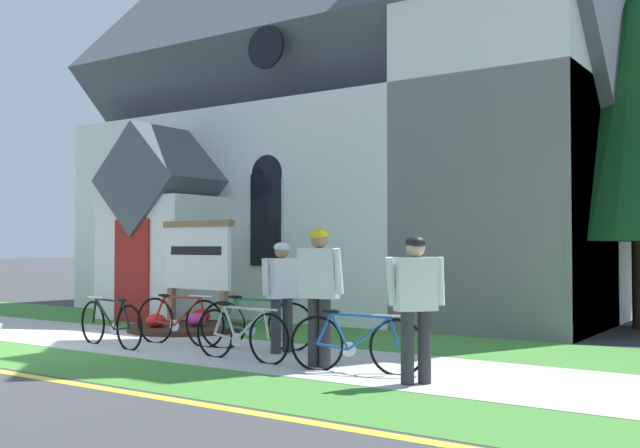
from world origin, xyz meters
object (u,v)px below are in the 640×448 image
object	(u,v)px
church_sign	(197,259)
cyclist_in_yellow_jersey	(319,284)
bicycle_red	(356,343)
bicycle_yellow	(179,321)
roadside_conifer	(639,107)
cyclist_in_blue_jersey	(282,289)
bicycle_silver	(241,334)
bicycle_white	(256,324)
cyclist_in_red_jersey	(416,297)
bicycle_green	(111,323)

from	to	relation	value
church_sign	cyclist_in_yellow_jersey	distance (m)	4.90
bicycle_red	bicycle_yellow	size ratio (longest dim) A/B	0.97
church_sign	roadside_conifer	world-z (taller)	roadside_conifer
church_sign	cyclist_in_blue_jersey	world-z (taller)	church_sign
roadside_conifer	bicycle_silver	bearing A→B (deg)	-117.12
cyclist_in_yellow_jersey	bicycle_silver	bearing A→B (deg)	-173.39
roadside_conifer	church_sign	bearing A→B (deg)	-144.59
bicycle_silver	cyclist_in_yellow_jersey	bearing A→B (deg)	6.61
bicycle_white	cyclist_in_blue_jersey	distance (m)	0.78
bicycle_red	bicycle_white	bearing A→B (deg)	158.82
church_sign	bicycle_silver	bearing A→B (deg)	-37.86
bicycle_red	bicycle_silver	size ratio (longest dim) A/B	0.99
bicycle_yellow	cyclist_in_yellow_jersey	bearing A→B (deg)	-9.76
cyclist_in_red_jersey	bicycle_yellow	bearing A→B (deg)	169.27
church_sign	cyclist_in_yellow_jersey	size ratio (longest dim) A/B	1.14
bicycle_yellow	bicycle_green	world-z (taller)	bicycle_yellow
bicycle_white	bicycle_red	bearing A→B (deg)	-21.18
bicycle_white	roadside_conifer	xyz separation A→B (m)	(4.25, 6.36, 3.84)
bicycle_silver	roadside_conifer	world-z (taller)	roadside_conifer
cyclist_in_red_jersey	cyclist_in_yellow_jersey	bearing A→B (deg)	167.40
church_sign	bicycle_silver	distance (m)	4.07
bicycle_white	bicycle_yellow	world-z (taller)	bicycle_white
bicycle_green	bicycle_red	bearing A→B (deg)	2.00
bicycle_silver	bicycle_yellow	distance (m)	1.93
roadside_conifer	cyclist_in_yellow_jersey	bearing A→B (deg)	-109.54
bicycle_white	bicycle_red	world-z (taller)	bicycle_white
bicycle_silver	cyclist_in_yellow_jersey	world-z (taller)	cyclist_in_yellow_jersey
cyclist_in_blue_jersey	cyclist_in_red_jersey	distance (m)	2.91
bicycle_white	bicycle_silver	xyz separation A→B (m)	(0.50, -0.95, -0.02)
cyclist_in_yellow_jersey	church_sign	bearing A→B (deg)	152.09
cyclist_in_yellow_jersey	cyclist_in_blue_jersey	bearing A→B (deg)	147.78
cyclist_in_yellow_jersey	roadside_conifer	size ratio (longest dim) A/B	0.26
bicycle_red	bicycle_yellow	distance (m)	3.66
church_sign	cyclist_in_red_jersey	world-z (taller)	church_sign
church_sign	bicycle_silver	world-z (taller)	church_sign
bicycle_green	roadside_conifer	distance (m)	10.45
bicycle_green	church_sign	bearing A→B (deg)	103.15
cyclist_in_blue_jersey	roadside_conifer	size ratio (longest dim) A/B	0.24
church_sign	bicycle_red	distance (m)	5.54
bicycle_yellow	bicycle_silver	bearing A→B (deg)	-19.89
church_sign	bicycle_red	xyz separation A→B (m)	(4.92, -2.37, -0.95)
cyclist_in_blue_jersey	cyclist_in_red_jersey	size ratio (longest dim) A/B	0.96
bicycle_green	roadside_conifer	world-z (taller)	roadside_conifer
cyclist_in_blue_jersey	cyclist_in_yellow_jersey	distance (m)	1.37
bicycle_yellow	roadside_conifer	distance (m)	9.49
bicycle_red	bicycle_yellow	xyz separation A→B (m)	(-3.62, 0.60, 0.02)
cyclist_in_red_jersey	bicycle_silver	bearing A→B (deg)	175.68
church_sign	cyclist_in_blue_jersey	size ratio (longest dim) A/B	1.26
bicycle_white	roadside_conifer	world-z (taller)	roadside_conifer
bicycle_red	cyclist_in_red_jersey	world-z (taller)	cyclist_in_red_jersey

